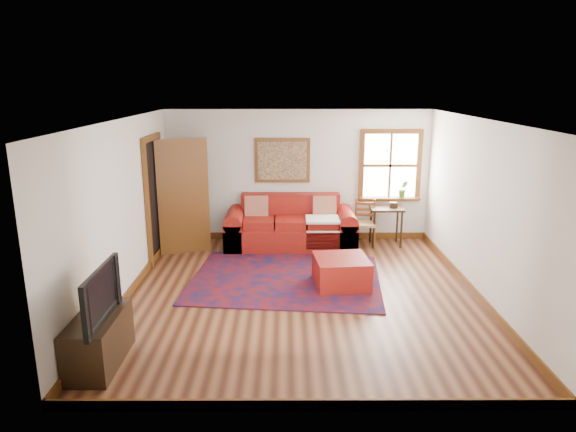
{
  "coord_description": "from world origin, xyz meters",
  "views": [
    {
      "loc": [
        -0.22,
        -6.93,
        2.98
      ],
      "look_at": [
        -0.2,
        0.6,
        1.02
      ],
      "focal_mm": 32.0,
      "sensor_mm": 36.0,
      "label": 1
    }
  ],
  "objects_px": {
    "red_leather_sofa": "(291,230)",
    "ladder_back_chair": "(365,221)",
    "side_table": "(386,214)",
    "red_ottoman": "(341,272)",
    "media_cabinet": "(99,340)"
  },
  "relations": [
    {
      "from": "red_leather_sofa",
      "to": "ladder_back_chair",
      "type": "relative_size",
      "value": 2.77
    },
    {
      "from": "side_table",
      "to": "ladder_back_chair",
      "type": "distance_m",
      "value": 0.42
    },
    {
      "from": "red_ottoman",
      "to": "side_table",
      "type": "bearing_deg",
      "value": 56.9
    },
    {
      "from": "red_leather_sofa",
      "to": "media_cabinet",
      "type": "bearing_deg",
      "value": -116.86
    },
    {
      "from": "red_ottoman",
      "to": "side_table",
      "type": "distance_m",
      "value": 2.3
    },
    {
      "from": "red_leather_sofa",
      "to": "side_table",
      "type": "relative_size",
      "value": 3.32
    },
    {
      "from": "side_table",
      "to": "media_cabinet",
      "type": "distance_m",
      "value": 5.76
    },
    {
      "from": "side_table",
      "to": "media_cabinet",
      "type": "bearing_deg",
      "value": -132.76
    },
    {
      "from": "red_leather_sofa",
      "to": "ladder_back_chair",
      "type": "bearing_deg",
      "value": 0.69
    },
    {
      "from": "red_ottoman",
      "to": "side_table",
      "type": "relative_size",
      "value": 1.07
    },
    {
      "from": "side_table",
      "to": "ladder_back_chair",
      "type": "bearing_deg",
      "value": -176.0
    },
    {
      "from": "red_ottoman",
      "to": "media_cabinet",
      "type": "height_order",
      "value": "media_cabinet"
    },
    {
      "from": "red_ottoman",
      "to": "ladder_back_chair",
      "type": "distance_m",
      "value": 2.11
    },
    {
      "from": "red_leather_sofa",
      "to": "side_table",
      "type": "height_order",
      "value": "red_leather_sofa"
    },
    {
      "from": "red_leather_sofa",
      "to": "red_ottoman",
      "type": "xyz_separation_m",
      "value": [
        0.74,
        -1.97,
        -0.09
      ]
    }
  ]
}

